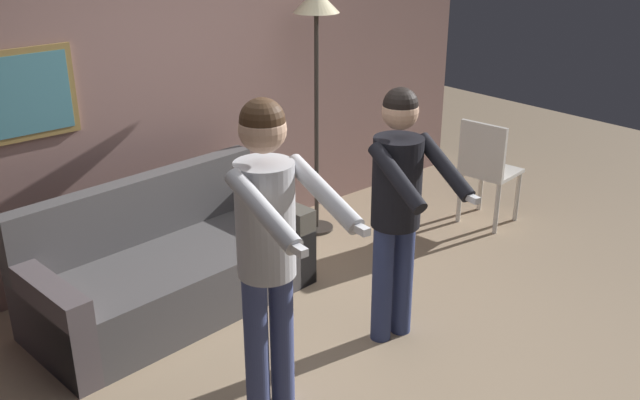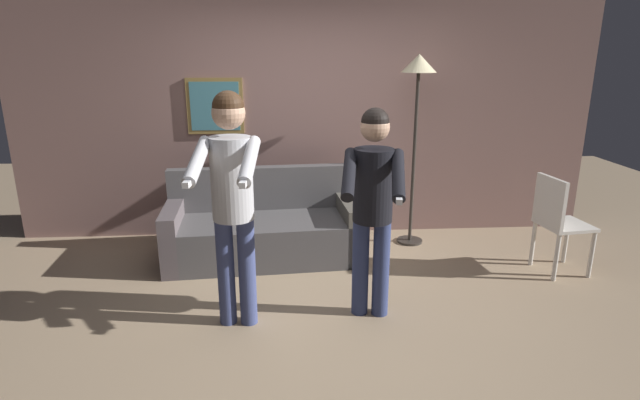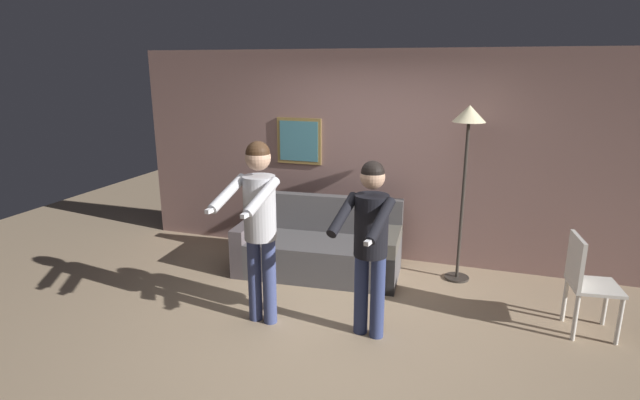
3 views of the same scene
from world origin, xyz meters
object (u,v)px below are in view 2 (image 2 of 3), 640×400
Objects in this scene: person_standing_right at (373,196)px; dining_chair_distant at (557,219)px; torchiere_lamp at (418,85)px; person_standing_left at (232,189)px; couch at (263,231)px.

dining_chair_distant is (1.86, 0.69, -0.45)m from person_standing_right.
torchiere_lamp is at bearing 143.31° from dining_chair_distant.
couch is at bearing 84.15° from person_standing_left.
person_standing_left reaches higher than couch.
person_standing_right reaches higher than dining_chair_distant.
person_standing_left is at bearing -95.85° from couch.
person_standing_right is at bearing -114.17° from torchiere_lamp.
person_standing_left is (-1.73, -1.64, -0.62)m from torchiere_lamp.
torchiere_lamp is 1.85m from person_standing_right.
couch is 1.69m from person_standing_right.
person_standing_left reaches higher than dining_chair_distant.
torchiere_lamp reaches higher than dining_chair_distant.
dining_chair_distant is at bearing -11.38° from couch.
couch is 1.20× the size of person_standing_right.
couch is 1.56m from person_standing_left.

